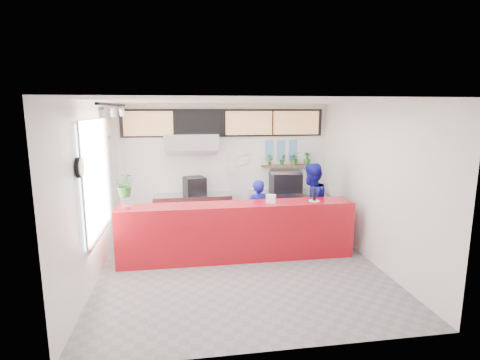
# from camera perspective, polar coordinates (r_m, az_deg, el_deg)

# --- Properties ---
(floor) EXTENTS (5.00, 5.00, 0.00)m
(floor) POSITION_cam_1_polar(r_m,az_deg,el_deg) (7.11, 0.07, -13.04)
(floor) COLOR slate
(floor) RESTS_ON ground
(ceiling) EXTENTS (5.00, 5.00, 0.00)m
(ceiling) POSITION_cam_1_polar(r_m,az_deg,el_deg) (6.51, 0.07, 11.90)
(ceiling) COLOR silver
(wall_back) EXTENTS (5.00, 0.00, 5.00)m
(wall_back) POSITION_cam_1_polar(r_m,az_deg,el_deg) (9.09, -2.36, 2.06)
(wall_back) COLOR white
(wall_back) RESTS_ON ground
(wall_left) EXTENTS (0.00, 5.00, 5.00)m
(wall_left) POSITION_cam_1_polar(r_m,az_deg,el_deg) (6.74, -21.43, -1.71)
(wall_left) COLOR white
(wall_left) RESTS_ON ground
(wall_right) EXTENTS (0.00, 5.00, 5.00)m
(wall_right) POSITION_cam_1_polar(r_m,az_deg,el_deg) (7.45, 19.43, -0.46)
(wall_right) COLOR white
(wall_right) RESTS_ON ground
(service_counter) EXTENTS (4.50, 0.60, 1.10)m
(service_counter) POSITION_cam_1_polar(r_m,az_deg,el_deg) (7.28, -0.42, -7.82)
(service_counter) COLOR #AA0C16
(service_counter) RESTS_ON ground
(cream_band) EXTENTS (5.00, 0.02, 0.80)m
(cream_band) POSITION_cam_1_polar(r_m,az_deg,el_deg) (8.98, -2.40, 9.00)
(cream_band) COLOR beige
(cream_band) RESTS_ON wall_back
(prep_bench) EXTENTS (1.80, 0.60, 0.90)m
(prep_bench) POSITION_cam_1_polar(r_m,az_deg,el_deg) (8.97, -7.19, -5.01)
(prep_bench) COLOR #B2B5BA
(prep_bench) RESTS_ON ground
(panini_oven) EXTENTS (0.56, 0.56, 0.41)m
(panini_oven) POSITION_cam_1_polar(r_m,az_deg,el_deg) (8.81, -6.93, -0.89)
(panini_oven) COLOR black
(panini_oven) RESTS_ON prep_bench
(extraction_hood) EXTENTS (1.20, 0.70, 0.35)m
(extraction_hood) POSITION_cam_1_polar(r_m,az_deg,el_deg) (8.62, -7.45, 5.85)
(extraction_hood) COLOR #B2B5BA
(extraction_hood) RESTS_ON ceiling
(hood_lip) EXTENTS (1.20, 0.69, 0.31)m
(hood_lip) POSITION_cam_1_polar(r_m,az_deg,el_deg) (8.63, -7.42, 4.53)
(hood_lip) COLOR #B2B5BA
(hood_lip) RESTS_ON ceiling
(right_bench) EXTENTS (1.80, 0.60, 0.90)m
(right_bench) POSITION_cam_1_polar(r_m,az_deg,el_deg) (9.31, 7.15, -4.42)
(right_bench) COLOR #B2B5BA
(right_bench) RESTS_ON ground
(espresso_machine) EXTENTS (0.72, 0.52, 0.46)m
(espresso_machine) POSITION_cam_1_polar(r_m,az_deg,el_deg) (9.14, 6.95, -0.33)
(espresso_machine) COLOR black
(espresso_machine) RESTS_ON right_bench
(espresso_tray) EXTENTS (0.79, 0.60, 0.07)m
(espresso_tray) POSITION_cam_1_polar(r_m,az_deg,el_deg) (9.10, 6.98, 1.25)
(espresso_tray) COLOR #AEB0B6
(espresso_tray) RESTS_ON espresso_machine
(herb_shelf) EXTENTS (1.40, 0.18, 0.04)m
(herb_shelf) POSITION_cam_1_polar(r_m,az_deg,el_deg) (9.31, 7.55, 2.18)
(herb_shelf) COLOR brown
(herb_shelf) RESTS_ON wall_back
(menu_board_far_left) EXTENTS (1.10, 0.10, 0.55)m
(menu_board_far_left) POSITION_cam_1_polar(r_m,az_deg,el_deg) (8.85, -13.77, 8.36)
(menu_board_far_left) COLOR tan
(menu_board_far_left) RESTS_ON wall_back
(menu_board_mid_left) EXTENTS (1.10, 0.10, 0.55)m
(menu_board_mid_left) POSITION_cam_1_polar(r_m,az_deg,el_deg) (8.83, -6.17, 8.60)
(menu_board_mid_left) COLOR black
(menu_board_mid_left) RESTS_ON wall_back
(menu_board_mid_right) EXTENTS (1.10, 0.10, 0.55)m
(menu_board_mid_right) POSITION_cam_1_polar(r_m,az_deg,el_deg) (8.96, 1.35, 8.68)
(menu_board_mid_right) COLOR tan
(menu_board_mid_right) RESTS_ON wall_back
(menu_board_far_right) EXTENTS (1.10, 0.10, 0.55)m
(menu_board_far_right) POSITION_cam_1_polar(r_m,az_deg,el_deg) (9.23, 8.53, 8.63)
(menu_board_far_right) COLOR tan
(menu_board_far_right) RESTS_ON wall_back
(soffit) EXTENTS (4.80, 0.04, 0.65)m
(soffit) POSITION_cam_1_polar(r_m,az_deg,el_deg) (8.96, -2.38, 8.68)
(soffit) COLOR black
(soffit) RESTS_ON wall_back
(window_pane) EXTENTS (0.04, 2.20, 1.90)m
(window_pane) POSITION_cam_1_polar(r_m,az_deg,el_deg) (6.99, -20.77, 0.42)
(window_pane) COLOR silver
(window_pane) RESTS_ON wall_left
(window_frame) EXTENTS (0.03, 2.30, 2.00)m
(window_frame) POSITION_cam_1_polar(r_m,az_deg,el_deg) (6.98, -20.61, 0.42)
(window_frame) COLOR #B2B5BA
(window_frame) RESTS_ON wall_left
(wall_clock_rim) EXTENTS (0.05, 0.30, 0.30)m
(wall_clock_rim) POSITION_cam_1_polar(r_m,az_deg,el_deg) (5.78, -23.31, 1.74)
(wall_clock_rim) COLOR black
(wall_clock_rim) RESTS_ON wall_left
(wall_clock_face) EXTENTS (0.02, 0.26, 0.26)m
(wall_clock_face) POSITION_cam_1_polar(r_m,az_deg,el_deg) (5.77, -23.02, 1.75)
(wall_clock_face) COLOR white
(wall_clock_face) RESTS_ON wall_left
(track_rail) EXTENTS (0.05, 2.40, 0.04)m
(track_rail) POSITION_cam_1_polar(r_m,az_deg,el_deg) (6.53, -18.81, 10.82)
(track_rail) COLOR black
(track_rail) RESTS_ON ceiling
(dec_plate_a) EXTENTS (0.24, 0.03, 0.24)m
(dec_plate_a) POSITION_cam_1_polar(r_m,az_deg,el_deg) (9.05, -1.40, 3.62)
(dec_plate_a) COLOR silver
(dec_plate_a) RESTS_ON wall_back
(dec_plate_b) EXTENTS (0.24, 0.03, 0.24)m
(dec_plate_b) POSITION_cam_1_polar(r_m,az_deg,el_deg) (9.10, 0.48, 3.03)
(dec_plate_b) COLOR silver
(dec_plate_b) RESTS_ON wall_back
(dec_plate_c) EXTENTS (0.24, 0.03, 0.24)m
(dec_plate_c) POSITION_cam_1_polar(r_m,az_deg,el_deg) (9.09, -1.39, 1.74)
(dec_plate_c) COLOR silver
(dec_plate_c) RESTS_ON wall_back
(dec_plate_d) EXTENTS (0.24, 0.03, 0.24)m
(dec_plate_d) POSITION_cam_1_polar(r_m,az_deg,el_deg) (9.08, 0.79, 4.60)
(dec_plate_d) COLOR silver
(dec_plate_d) RESTS_ON wall_back
(photo_frame_a) EXTENTS (0.20, 0.02, 0.25)m
(photo_frame_a) POSITION_cam_1_polar(r_m,az_deg,el_deg) (9.20, 4.49, 5.27)
(photo_frame_a) COLOR #598CBF
(photo_frame_a) RESTS_ON wall_back
(photo_frame_b) EXTENTS (0.20, 0.02, 0.25)m
(photo_frame_b) POSITION_cam_1_polar(r_m,az_deg,el_deg) (9.27, 6.30, 5.28)
(photo_frame_b) COLOR #598CBF
(photo_frame_b) RESTS_ON wall_back
(photo_frame_c) EXTENTS (0.20, 0.02, 0.25)m
(photo_frame_c) POSITION_cam_1_polar(r_m,az_deg,el_deg) (9.35, 8.08, 5.29)
(photo_frame_c) COLOR #598CBF
(photo_frame_c) RESTS_ON wall_back
(photo_frame_d) EXTENTS (0.20, 0.02, 0.25)m
(photo_frame_d) POSITION_cam_1_polar(r_m,az_deg,el_deg) (9.23, 4.46, 3.73)
(photo_frame_d) COLOR #598CBF
(photo_frame_d) RESTS_ON wall_back
(photo_frame_e) EXTENTS (0.20, 0.02, 0.25)m
(photo_frame_e) POSITION_cam_1_polar(r_m,az_deg,el_deg) (9.30, 6.27, 3.75)
(photo_frame_e) COLOR #598CBF
(photo_frame_e) RESTS_ON wall_back
(photo_frame_f) EXTENTS (0.20, 0.02, 0.25)m
(photo_frame_f) POSITION_cam_1_polar(r_m,az_deg,el_deg) (9.38, 8.04, 3.77)
(photo_frame_f) COLOR #598CBF
(photo_frame_f) RESTS_ON wall_back
(staff_center) EXTENTS (0.62, 0.51, 1.44)m
(staff_center) POSITION_cam_1_polar(r_m,az_deg,el_deg) (7.86, 2.61, -5.15)
(staff_center) COLOR navy
(staff_center) RESTS_ON ground
(staff_right) EXTENTS (1.07, 1.01, 1.76)m
(staff_right) POSITION_cam_1_polar(r_m,az_deg,el_deg) (8.11, 10.72, -3.66)
(staff_right) COLOR navy
(staff_right) RESTS_ON ground
(herb_a) EXTENTS (0.17, 0.15, 0.28)m
(herb_a) POSITION_cam_1_polar(r_m,az_deg,el_deg) (9.16, 4.55, 3.10)
(herb_a) COLOR #276322
(herb_a) RESTS_ON herb_shelf
(herb_b) EXTENTS (0.16, 0.13, 0.27)m
(herb_b) POSITION_cam_1_polar(r_m,az_deg,el_deg) (9.24, 6.51, 3.09)
(herb_b) COLOR #276322
(herb_b) RESTS_ON herb_shelf
(herb_c) EXTENTS (0.35, 0.32, 0.32)m
(herb_c) POSITION_cam_1_polar(r_m,az_deg,el_deg) (9.32, 8.28, 3.30)
(herb_c) COLOR #276322
(herb_c) RESTS_ON herb_shelf
(herb_d) EXTENTS (0.19, 0.17, 0.30)m
(herb_d) POSITION_cam_1_polar(r_m,az_deg,el_deg) (9.42, 10.19, 3.25)
(herb_d) COLOR #276322
(herb_d) RESTS_ON herb_shelf
(glass_vase) EXTENTS (0.17, 0.17, 0.21)m
(glass_vase) POSITION_cam_1_polar(r_m,az_deg,el_deg) (7.07, -16.92, -3.34)
(glass_vase) COLOR silver
(glass_vase) RESTS_ON service_counter
(basil_vase) EXTENTS (0.46, 0.42, 0.43)m
(basil_vase) POSITION_cam_1_polar(r_m,az_deg,el_deg) (7.00, -17.06, -0.71)
(basil_vase) COLOR #276322
(basil_vase) RESTS_ON glass_vase
(napkin_holder) EXTENTS (0.21, 0.17, 0.16)m
(napkin_holder) POSITION_cam_1_polar(r_m,az_deg,el_deg) (7.20, 4.74, -2.87)
(napkin_holder) COLOR white
(napkin_holder) RESTS_ON service_counter
(white_plate) EXTENTS (0.23, 0.23, 0.02)m
(white_plate) POSITION_cam_1_polar(r_m,az_deg,el_deg) (7.45, 11.23, -3.15)
(white_plate) COLOR white
(white_plate) RESTS_ON service_counter
(pepper_mill) EXTENTS (0.06, 0.06, 0.24)m
(pepper_mill) POSITION_cam_1_polar(r_m,az_deg,el_deg) (7.42, 11.27, -2.18)
(pepper_mill) COLOR black
(pepper_mill) RESTS_ON white_plate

